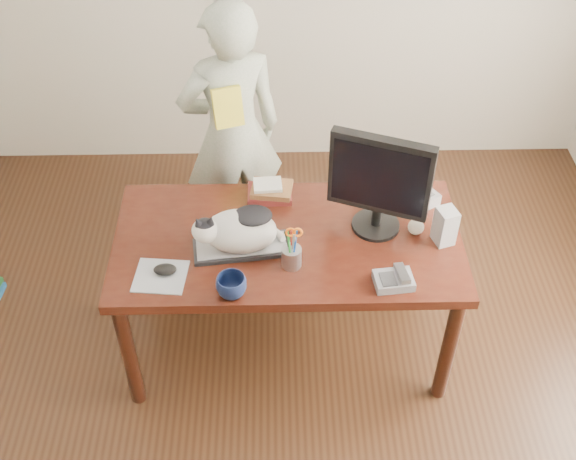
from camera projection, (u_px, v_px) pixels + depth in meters
The scene contains 16 objects.
room at pixel (291, 233), 2.46m from camera, with size 4.50×4.50×4.50m.
desk at pixel (287, 249), 3.47m from camera, with size 1.60×0.80×0.75m.
keyboard at pixel (241, 247), 3.25m from camera, with size 0.45×0.21×0.03m.
cat at pixel (237, 230), 3.17m from camera, with size 0.42×0.25×0.24m.
monitor at pixel (380, 181), 3.16m from camera, with size 0.44×0.29×0.52m.
pen_cup at pixel (292, 255), 3.14m from camera, with size 0.09×0.09×0.23m.
mousepad at pixel (161, 276), 3.13m from camera, with size 0.24×0.22×0.01m.
mouse at pixel (165, 269), 3.13m from camera, with size 0.11×0.07×0.04m.
coffee_mug at pixel (231, 286), 3.02m from camera, with size 0.13×0.13×0.10m, color #0D1737.
phone at pixel (394, 280), 3.09m from camera, with size 0.18×0.15×0.08m.
speaker at pixel (445, 226), 3.24m from camera, with size 0.11×0.11×0.18m.
baseball at pixel (416, 227), 3.31m from camera, with size 0.07×0.07×0.07m.
book_stack at pixel (270, 191), 3.50m from camera, with size 0.22×0.17×0.08m.
calculator at pixel (414, 194), 3.49m from camera, with size 0.25×0.26×0.06m.
person at pixel (232, 134), 3.87m from camera, with size 0.56×0.37×1.54m, color silver.
held_book at pixel (228, 107), 3.56m from camera, with size 0.17×0.13×0.20m.
Camera 1 is at (-0.05, -1.79, 3.04)m, focal length 45.00 mm.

